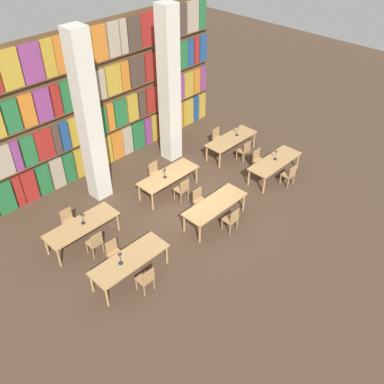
% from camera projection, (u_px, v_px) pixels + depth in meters
% --- Properties ---
extents(ground_plane, '(40.00, 40.00, 0.00)m').
position_uv_depth(ground_plane, '(190.00, 206.00, 15.13)').
color(ground_plane, '#4C3828').
extents(bookshelf_bank, '(10.71, 0.35, 5.50)m').
position_uv_depth(bookshelf_bank, '(108.00, 99.00, 15.87)').
color(bookshelf_bank, brown).
rests_on(bookshelf_bank, ground_plane).
extents(pillar_left, '(0.62, 0.62, 6.00)m').
position_uv_depth(pillar_left, '(89.00, 121.00, 13.84)').
color(pillar_left, silver).
rests_on(pillar_left, ground_plane).
extents(pillar_center, '(0.62, 0.62, 6.00)m').
position_uv_depth(pillar_center, '(169.00, 88.00, 15.87)').
color(pillar_center, silver).
rests_on(pillar_center, ground_plane).
extents(reading_table_0, '(2.36, 0.86, 0.74)m').
position_uv_depth(reading_table_0, '(130.00, 261.00, 12.12)').
color(reading_table_0, tan).
rests_on(reading_table_0, ground_plane).
extents(chair_0, '(0.42, 0.40, 0.88)m').
position_uv_depth(chair_0, '(146.00, 279.00, 11.83)').
color(chair_0, tan).
rests_on(chair_0, ground_plane).
extents(chair_1, '(0.42, 0.40, 0.88)m').
position_uv_depth(chair_1, '(114.00, 253.00, 12.62)').
color(chair_1, tan).
rests_on(chair_1, ground_plane).
extents(desk_lamp_0, '(0.14, 0.14, 0.41)m').
position_uv_depth(desk_lamp_0, '(120.00, 257.00, 11.77)').
color(desk_lamp_0, '#232328').
rests_on(desk_lamp_0, reading_table_0).
extents(reading_table_1, '(2.36, 0.86, 0.74)m').
position_uv_depth(reading_table_1, '(215.00, 205.00, 14.09)').
color(reading_table_1, tan).
rests_on(reading_table_1, ground_plane).
extents(chair_2, '(0.42, 0.40, 0.88)m').
position_uv_depth(chair_2, '(232.00, 219.00, 13.82)').
color(chair_2, tan).
rests_on(chair_2, ground_plane).
extents(chair_3, '(0.42, 0.40, 0.88)m').
position_uv_depth(chair_3, '(200.00, 200.00, 14.61)').
color(chair_3, tan).
rests_on(chair_3, ground_plane).
extents(reading_table_2, '(2.36, 0.86, 0.74)m').
position_uv_depth(reading_table_2, '(275.00, 162.00, 16.12)').
color(reading_table_2, tan).
rests_on(reading_table_2, ground_plane).
extents(chair_4, '(0.42, 0.40, 0.88)m').
position_uv_depth(chair_4, '(289.00, 174.00, 15.82)').
color(chair_4, tan).
rests_on(chair_4, ground_plane).
extents(chair_5, '(0.42, 0.40, 0.88)m').
position_uv_depth(chair_5, '(259.00, 160.00, 16.61)').
color(chair_5, tan).
rests_on(chair_5, ground_plane).
extents(desk_lamp_1, '(0.14, 0.14, 0.40)m').
position_uv_depth(desk_lamp_1, '(276.00, 153.00, 15.98)').
color(desk_lamp_1, '#232328').
rests_on(desk_lamp_1, reading_table_2).
extents(reading_table_3, '(2.36, 0.86, 0.74)m').
position_uv_depth(reading_table_3, '(82.00, 226.00, 13.27)').
color(reading_table_3, tan).
rests_on(reading_table_3, ground_plane).
extents(chair_6, '(0.42, 0.40, 0.88)m').
position_uv_depth(chair_6, '(95.00, 242.00, 12.97)').
color(chair_6, tan).
rests_on(chair_6, ground_plane).
extents(chair_7, '(0.42, 0.40, 0.88)m').
position_uv_depth(chair_7, '(69.00, 221.00, 13.76)').
color(chair_7, tan).
rests_on(chair_7, ground_plane).
extents(desk_lamp_2, '(0.14, 0.14, 0.42)m').
position_uv_depth(desk_lamp_2, '(82.00, 216.00, 13.10)').
color(desk_lamp_2, '#232328').
rests_on(desk_lamp_2, reading_table_3).
extents(reading_table_4, '(2.36, 0.86, 0.74)m').
position_uv_depth(reading_table_4, '(168.00, 176.00, 15.39)').
color(reading_table_4, tan).
rests_on(reading_table_4, ground_plane).
extents(chair_8, '(0.42, 0.40, 0.88)m').
position_uv_depth(chair_8, '(182.00, 189.00, 15.11)').
color(chair_8, tan).
rests_on(chair_8, ground_plane).
extents(chair_9, '(0.42, 0.40, 0.88)m').
position_uv_depth(chair_9, '(155.00, 173.00, 15.89)').
color(chair_9, tan).
rests_on(chair_9, ground_plane).
extents(desk_lamp_3, '(0.14, 0.14, 0.39)m').
position_uv_depth(desk_lamp_3, '(165.00, 171.00, 15.06)').
color(desk_lamp_3, '#232328').
rests_on(desk_lamp_3, reading_table_4).
extents(reading_table_5, '(2.36, 0.86, 0.74)m').
position_uv_depth(reading_table_5, '(231.00, 140.00, 17.44)').
color(reading_table_5, tan).
rests_on(reading_table_5, ground_plane).
extents(chair_10, '(0.42, 0.40, 0.88)m').
position_uv_depth(chair_10, '(245.00, 150.00, 17.15)').
color(chair_10, tan).
rests_on(chair_10, ground_plane).
extents(chair_11, '(0.42, 0.40, 0.88)m').
position_uv_depth(chair_11, '(218.00, 138.00, 17.94)').
color(chair_11, tan).
rests_on(chair_11, ground_plane).
extents(desk_lamp_4, '(0.14, 0.14, 0.45)m').
position_uv_depth(desk_lamp_4, '(237.00, 129.00, 17.40)').
color(desk_lamp_4, '#232328').
rests_on(desk_lamp_4, reading_table_5).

